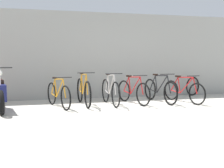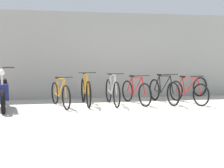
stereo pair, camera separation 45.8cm
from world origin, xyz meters
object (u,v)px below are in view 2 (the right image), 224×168
Objects in this scene: bicycle_4 at (163,91)px; bicycle_5 at (188,92)px; bicycle_3 at (136,92)px; bicycle_2 at (112,92)px; spare_tire_left at (200,87)px; bicycle_1 at (86,91)px; motorcycle at (2,92)px; bicycle_0 at (60,94)px.

bicycle_4 is 1.08× the size of bicycle_5.
bicycle_2 is at bearing -103.14° from bicycle_3.
spare_tire_left is (1.72, 1.12, -0.02)m from bicycle_4.
motorcycle is at bearing -85.95° from bicycle_1.
bicycle_1 is (0.68, 0.21, 0.04)m from bicycle_0.
bicycle_4 is 0.96× the size of motorcycle.
bicycle_3 is (0.67, 0.04, -0.03)m from bicycle_2.
bicycle_0 reaches higher than spare_tire_left.
bicycle_4 is 0.69m from bicycle_5.
spare_tire_left is at bearing 124.87° from bicycle_5.
bicycle_0 is 0.97× the size of bicycle_5.
motorcycle is at bearing -89.92° from bicycle_2.
bicycle_3 is at bearing -110.22° from bicycle_5.
bicycle_4 is at bearing 84.46° from bicycle_1.
bicycle_0 is 0.89× the size of bicycle_1.
bicycle_2 is at bearing 75.94° from bicycle_1.
bicycle_5 is at bearing 81.32° from bicycle_1.
bicycle_2 is at bearing -95.46° from bicycle_4.
motorcycle reaches higher than spare_tire_left.
spare_tire_left is at bearing 88.19° from motorcycle.
spare_tire_left is at bearing 86.47° from bicycle_0.
bicycle_0 reaches higher than bicycle_5.
bicycle_1 is at bearing -103.42° from bicycle_2.
bicycle_4 is at bearing 89.25° from bicycle_2.
bicycle_5 is at bearing 69.20° from bicycle_3.
bicycle_4 reaches higher than bicycle_3.
bicycle_0 is 2.91m from bicycle_4.
bicycle_4 is 2.64× the size of spare_tire_left.
bicycle_1 is 1.13× the size of bicycle_3.
bicycle_3 is 0.83m from bicycle_4.
motorcycle reaches higher than bicycle_1.
bicycle_4 is (1.50, 0.09, -0.02)m from bicycle_2.
bicycle_4 is at bearing -147.01° from spare_tire_left.
bicycle_5 is at bearing -129.29° from spare_tire_left.
motorcycle is 6.22m from spare_tire_left.
bicycle_0 is 0.72m from bicycle_1.
motorcycle reaches higher than bicycle_4.
bicycle_2 is 2.17m from bicycle_5.
bicycle_2 is (1.41, 0.09, 0.03)m from bicycle_0.
motorcycle is 2.75× the size of spare_tire_left.
motorcycle is at bearing -104.15° from bicycle_0.
spare_tire_left is at bearing 106.36° from bicycle_2.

